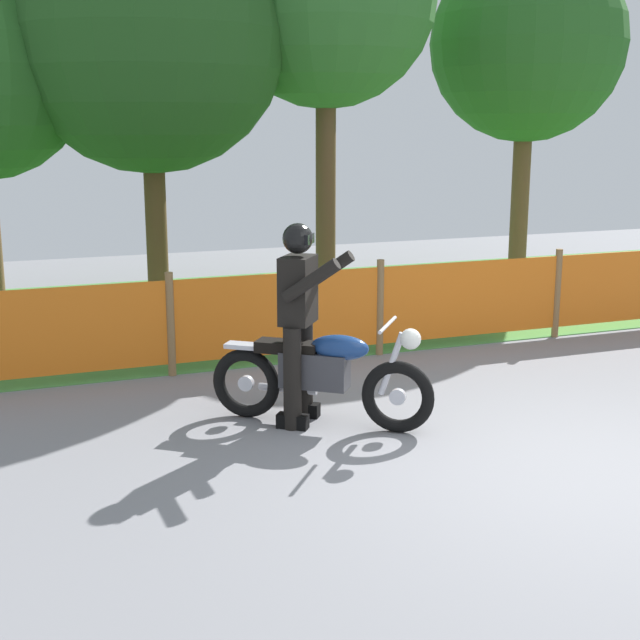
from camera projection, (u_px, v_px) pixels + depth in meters
ground at (580, 471)px, 6.44m from camera, size 24.00×24.00×0.02m
grass_verge at (296, 306)px, 12.16m from camera, size 24.00×5.54×0.01m
barrier_fence at (380, 306)px, 9.52m from camera, size 9.23×0.08×1.05m
tree_near_left at (148, 34)px, 11.07m from camera, size 3.51×3.51×5.34m
tree_rightmost at (528, 44)px, 13.30m from camera, size 2.96×2.96×5.14m
motorcycle_lead at (322, 374)px, 7.30m from camera, size 1.59×1.26×0.91m
rider_lead at (300, 317)px, 7.25m from camera, size 0.73×0.72×1.69m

